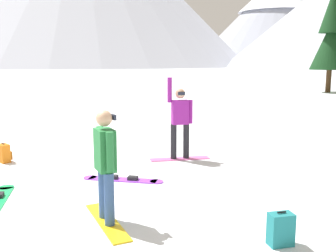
% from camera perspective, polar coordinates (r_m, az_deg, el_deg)
% --- Properties ---
extents(ground_plane, '(800.00, 800.00, 0.00)m').
position_cam_1_polar(ground_plane, '(7.00, -17.64, -11.15)').
color(ground_plane, white).
extents(snowboarder_foreground, '(1.28, 1.33, 1.71)m').
position_cam_1_polar(snowboarder_foreground, '(5.86, -9.13, -5.58)').
color(snowboarder_foreground, yellow).
rests_on(snowboarder_foreground, ground_plane).
extents(snowboarder_midground, '(1.42, 0.98, 2.03)m').
position_cam_1_polar(snowboarder_midground, '(9.54, 1.76, 0.74)').
color(snowboarder_midground, pink).
rests_on(snowboarder_midground, ground_plane).
extents(loose_snowboard_far_spare, '(1.71, 0.49, 0.09)m').
position_cam_1_polar(loose_snowboard_far_spare, '(8.11, -6.62, -7.72)').
color(loose_snowboard_far_spare, '#993FD8').
rests_on(loose_snowboard_far_spare, ground_plane).
extents(backpack_orange, '(0.38, 0.35, 0.47)m').
position_cam_1_polar(backpack_orange, '(10.19, -22.81, -3.72)').
color(backpack_orange, orange).
rests_on(backpack_orange, ground_plane).
extents(backpack_teal, '(0.38, 0.36, 0.47)m').
position_cam_1_polar(backpack_teal, '(5.53, 16.09, -14.32)').
color(backpack_teal, '#1E7A7F').
rests_on(backpack_teal, ground_plane).
extents(pine_tree_slender, '(2.98, 2.98, 7.93)m').
position_cam_1_polar(pine_tree_slender, '(32.84, 22.78, 12.10)').
color(pine_tree_slender, '#472D19').
rests_on(pine_tree_slender, ground_plane).
extents(peak_west_ridge, '(104.80, 104.80, 52.68)m').
position_cam_1_polar(peak_west_ridge, '(255.86, 15.58, 14.78)').
color(peak_west_ridge, '#9EA3B2').
rests_on(peak_west_ridge, ground_plane).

